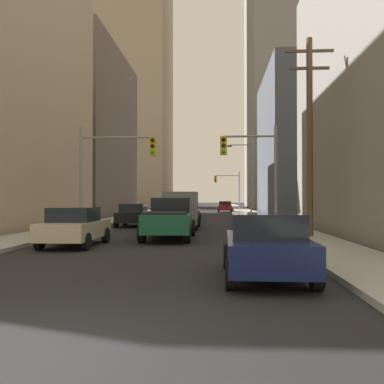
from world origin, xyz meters
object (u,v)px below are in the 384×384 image
sedan_beige (75,227)px  traffic_signal_near_left (114,160)px  pickup_truck_green (170,219)px  sedan_navy (266,245)px  sedan_red (225,207)px  traffic_signal_far_right (228,184)px  sedan_maroon (188,212)px  sedan_black (134,215)px  cargo_van_grey (182,208)px  traffic_signal_near_right (252,161)px

sedan_beige → traffic_signal_near_left: (-0.41, 7.93, 3.30)m
pickup_truck_green → sedan_beige: pickup_truck_green is taller
sedan_navy → sedan_beige: same height
sedan_beige → sedan_navy: bearing=-43.6°
sedan_red → traffic_signal_far_right: traffic_signal_far_right is taller
sedan_maroon → sedan_black: bearing=-118.1°
pickup_truck_green → sedan_beige: (-3.35, -3.26, -0.16)m
pickup_truck_green → traffic_signal_far_right: size_ratio=0.91×
sedan_navy → traffic_signal_far_right: bearing=89.5°
sedan_navy → sedan_black: same height
pickup_truck_green → sedan_black: 9.42m
pickup_truck_green → traffic_signal_near_left: size_ratio=0.91×
traffic_signal_near_left → sedan_black: bearing=85.2°
sedan_navy → sedan_red: size_ratio=1.00×
pickup_truck_green → sedan_red: size_ratio=1.30×
cargo_van_grey → sedan_navy: (3.37, -16.53, -0.52)m
sedan_maroon → sedan_red: 24.12m
sedan_navy → sedan_beige: (-6.71, 6.38, 0.00)m
pickup_truck_green → sedan_navy: bearing=-70.8°
sedan_navy → traffic_signal_near_right: traffic_signal_near_right is taller
sedan_maroon → traffic_signal_far_right: traffic_signal_far_right is taller
cargo_van_grey → sedan_black: (-3.40, 1.88, -0.52)m
sedan_black → traffic_signal_near_left: (-0.34, -4.11, 3.30)m
traffic_signal_near_left → traffic_signal_near_right: 7.91m
traffic_signal_near_left → traffic_signal_near_right: same height
traffic_signal_far_right → sedan_red: bearing=-94.8°
traffic_signal_near_right → traffic_signal_far_right: same height
sedan_black → sedan_red: size_ratio=1.01×
sedan_beige → sedan_maroon: same height
sedan_maroon → sedan_red: bearing=82.0°
cargo_van_grey → traffic_signal_near_left: bearing=-149.3°
sedan_black → traffic_signal_near_right: bearing=-28.5°
cargo_van_grey → traffic_signal_far_right: 39.65m
sedan_beige → traffic_signal_far_right: (7.19, 49.51, 3.28)m
traffic_signal_near_right → traffic_signal_far_right: (-0.31, 41.59, 0.03)m
sedan_black → sedan_maroon: bearing=61.9°
sedan_beige → traffic_signal_near_left: bearing=92.9°
pickup_truck_green → traffic_signal_near_right: size_ratio=0.91×
sedan_navy → traffic_signal_far_right: 55.99m
pickup_truck_green → cargo_van_grey: bearing=90.1°
sedan_beige → sedan_black: bearing=90.3°
sedan_maroon → traffic_signal_far_right: (3.98, 31.35, 3.28)m
traffic_signal_near_right → sedan_red: bearing=91.6°
sedan_beige → traffic_signal_far_right: traffic_signal_far_right is taller
sedan_red → traffic_signal_far_right: size_ratio=0.70×
traffic_signal_far_right → sedan_beige: bearing=-98.3°
sedan_red → traffic_signal_near_left: size_ratio=0.70×
cargo_van_grey → traffic_signal_near_right: size_ratio=0.88×
sedan_navy → traffic_signal_near_left: bearing=116.4°
cargo_van_grey → traffic_signal_near_right: bearing=-28.1°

